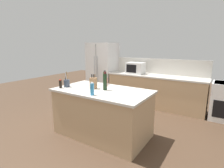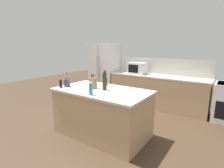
% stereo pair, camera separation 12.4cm
% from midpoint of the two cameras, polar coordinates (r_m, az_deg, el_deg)
% --- Properties ---
extents(ground_plane, '(14.00, 14.00, 0.00)m').
position_cam_midpoint_polar(ground_plane, '(3.76, -2.19, -15.88)').
color(ground_plane, '#473323').
extents(back_counter_run, '(2.83, 0.66, 0.94)m').
position_cam_midpoint_polar(back_counter_run, '(5.29, 14.96, -2.35)').
color(back_counter_run, tan).
rests_on(back_counter_run, ground_plane).
extents(wall_backsplash, '(2.79, 0.03, 0.46)m').
position_cam_midpoint_polar(wall_backsplash, '(5.46, 16.52, 5.47)').
color(wall_backsplash, beige).
rests_on(wall_backsplash, back_counter_run).
extents(kitchen_island, '(1.87, 1.05, 0.94)m').
position_cam_midpoint_polar(kitchen_island, '(3.56, -2.25, -9.18)').
color(kitchen_island, tan).
rests_on(kitchen_island, ground_plane).
extents(refrigerator, '(0.94, 0.75, 1.88)m').
position_cam_midpoint_polar(refrigerator, '(6.14, -1.74, 4.52)').
color(refrigerator, white).
rests_on(refrigerator, ground_plane).
extents(microwave, '(0.52, 0.39, 0.34)m').
position_cam_midpoint_polar(microwave, '(5.41, 8.96, 5.13)').
color(microwave, white).
rests_on(microwave, back_counter_run).
extents(knife_block, '(0.16, 0.14, 0.29)m').
position_cam_midpoint_polar(knife_block, '(3.50, -5.17, 0.37)').
color(knife_block, '#936B47').
rests_on(knife_block, kitchen_island).
extents(utensil_crock, '(0.12, 0.12, 0.32)m').
position_cam_midpoint_polar(utensil_crock, '(3.77, -13.55, 0.44)').
color(utensil_crock, '#333D4C').
rests_on(utensil_crock, kitchen_island).
extents(soy_sauce_bottle, '(0.06, 0.06, 0.18)m').
position_cam_midpoint_polar(soy_sauce_bottle, '(3.70, -15.47, 0.12)').
color(soy_sauce_bottle, black).
rests_on(soy_sauce_bottle, kitchen_island).
extents(dish_soap_bottle, '(0.07, 0.07, 0.23)m').
position_cam_midpoint_polar(dish_soap_bottle, '(3.04, -5.75, -1.61)').
color(dish_soap_bottle, '#3384BC').
rests_on(dish_soap_bottle, kitchen_island).
extents(wine_bottle, '(0.08, 0.08, 0.35)m').
position_cam_midpoint_polar(wine_bottle, '(3.36, -1.42, 0.83)').
color(wine_bottle, black).
rests_on(wine_bottle, kitchen_island).
extents(hot_sauce_bottle, '(0.05, 0.05, 0.20)m').
position_cam_midpoint_polar(hot_sauce_bottle, '(3.70, -0.93, 0.77)').
color(hot_sauce_bottle, red).
rests_on(hot_sauce_bottle, kitchen_island).
extents(olive_oil_bottle, '(0.07, 0.07, 0.31)m').
position_cam_midpoint_polar(olive_oil_bottle, '(3.85, -1.36, 2.01)').
color(olive_oil_bottle, '#2D4C1E').
rests_on(olive_oil_bottle, kitchen_island).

